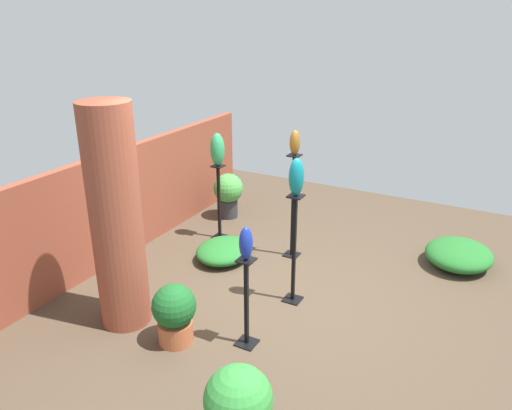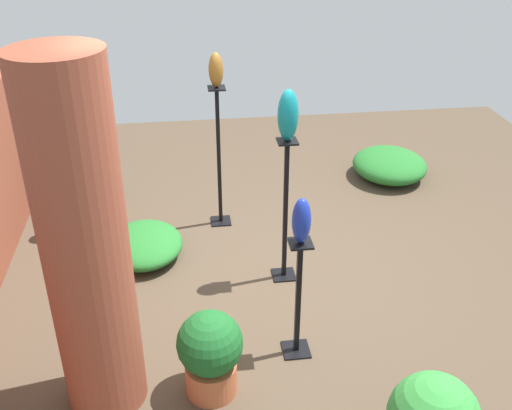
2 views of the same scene
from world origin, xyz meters
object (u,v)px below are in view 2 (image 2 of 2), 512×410
Objects in this scene: potted_plant_mid_left at (210,352)px; pedestal_jade at (99,184)px; art_vase_cobalt at (301,221)px; art_vase_bronze at (216,70)px; art_vase_jade at (87,101)px; brick_pillar at (86,249)px; pedestal_teal at (285,218)px; potted_plant_front_right at (79,162)px; pedestal_bronze at (219,163)px; pedestal_cobalt at (298,304)px; art_vase_teal at (288,115)px.

pedestal_jade is at bearing 21.86° from potted_plant_mid_left.
pedestal_jade is at bearing 38.34° from art_vase_cobalt.
art_vase_bronze is 2.06m from art_vase_cobalt.
art_vase_jade is 2.53m from art_vase_cobalt.
brick_pillar is 1.37m from art_vase_cobalt.
pedestal_teal is 1.09m from art_vase_cobalt.
pedestal_jade reaches higher than potted_plant_front_right.
pedestal_bronze is at bearing -6.15° from potted_plant_mid_left.
pedestal_cobalt is (0.25, -1.35, -0.75)m from brick_pillar.
art_vase_bronze is at bearing -90.67° from art_vase_jade.
art_vase_teal is 0.57× the size of potted_plant_front_right.
art_vase_teal is at bearing -122.08° from art_vase_jade.
brick_pillar is at bearing 85.44° from potted_plant_mid_left.
pedestal_bronze is at bearing -90.67° from art_vase_jade.
potted_plant_mid_left is (-3.02, -1.21, -0.08)m from potted_plant_front_right.
potted_plant_mid_left is (-0.31, 0.65, -0.09)m from pedestal_cobalt.
pedestal_bronze is at bearing 11.58° from art_vase_cobalt.
art_vase_teal is (-1.01, -0.48, 0.84)m from pedestal_bronze.
art_vase_cobalt is at bearing -141.66° from pedestal_jade.
pedestal_teal is 2.61m from potted_plant_front_right.
brick_pillar is 2.25m from art_vase_jade.
art_vase_jade is (1.03, 1.64, 0.74)m from pedestal_teal.
art_vase_cobalt is (-1.97, -0.40, 0.47)m from pedestal_bronze.
pedestal_bronze is at bearing -117.07° from potted_plant_front_right.
art_vase_cobalt is at bearing -145.58° from potted_plant_front_right.
art_vase_bronze is (1.01, 0.48, 0.08)m from art_vase_teal.
pedestal_jade is at bearing 5.58° from brick_pillar.
pedestal_teal reaches higher than potted_plant_mid_left.
pedestal_teal is 0.91× the size of pedestal_bronze.
pedestal_teal is at bearing -4.37° from pedestal_cobalt.
potted_plant_front_right is at bearing 34.42° from pedestal_cobalt.
art_vase_bronze is (2.22, -0.94, 0.40)m from brick_pillar.
pedestal_cobalt is 0.69m from art_vase_cobalt.
pedestal_cobalt is at bearing -176.42° from art_vase_cobalt.
pedestal_jade is (2.23, 0.22, -0.68)m from brick_pillar.
pedestal_cobalt is 0.72m from potted_plant_mid_left.
brick_pillar is at bearing 130.29° from pedestal_teal.
brick_pillar reaches higher than art_vase_cobalt.
art_vase_jade reaches higher than pedestal_cobalt.
art_vase_jade is 1.19m from art_vase_bronze.
pedestal_cobalt is 1.43m from art_vase_teal.
art_vase_teal is 1.86m from potted_plant_mid_left.
pedestal_bronze is 2.02m from pedestal_cobalt.
pedestal_bronze reaches higher than art_vase_cobalt.
art_vase_cobalt is 0.52× the size of potted_plant_mid_left.
pedestal_jade is at bearing 180.00° from art_vase_jade.
pedestal_jade is 1.17m from pedestal_bronze.
pedestal_jade is at bearing -158.30° from potted_plant_front_right.
brick_pillar is at bearing -174.42° from art_vase_jade.
art_vase_bronze is at bearing 25.15° from art_vase_teal.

